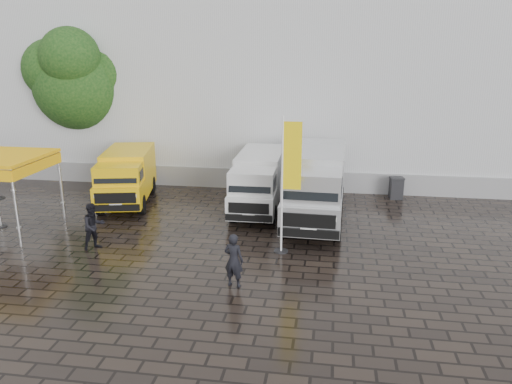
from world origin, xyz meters
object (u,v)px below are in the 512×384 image
(van_white, at_px, (259,183))
(van_silver, at_px, (316,187))
(flagpole, at_px, (288,179))
(van_yellow, at_px, (127,178))
(person_tent, at_px, (94,226))
(wheelie_bin, at_px, (396,188))
(person_front, at_px, (234,260))

(van_white, bearing_deg, van_silver, -23.65)
(flagpole, bearing_deg, van_yellow, 149.18)
(flagpole, distance_m, person_tent, 6.95)
(flagpole, distance_m, wheelie_bin, 8.69)
(wheelie_bin, relative_size, person_front, 0.62)
(flagpole, bearing_deg, van_silver, 76.58)
(person_tent, bearing_deg, person_front, -72.05)
(van_silver, distance_m, flagpole, 3.79)
(van_white, relative_size, person_tent, 3.34)
(flagpole, height_order, wheelie_bin, flagpole)
(van_yellow, bearing_deg, flagpole, -43.19)
(person_front, bearing_deg, van_white, -72.99)
(van_white, height_order, wheelie_bin, van_white)
(wheelie_bin, bearing_deg, van_white, -162.21)
(flagpole, distance_m, person_front, 3.56)
(van_yellow, relative_size, van_white, 0.91)
(wheelie_bin, height_order, person_tent, person_tent)
(person_tent, bearing_deg, flagpole, -44.86)
(van_yellow, relative_size, person_tent, 3.05)
(van_silver, height_order, person_tent, van_silver)
(van_white, xyz_separation_m, van_silver, (2.49, -1.05, 0.21))
(person_front, distance_m, person_tent, 5.78)
(person_front, bearing_deg, flagpole, -100.64)
(van_white, distance_m, person_front, 7.36)
(van_white, distance_m, van_silver, 2.71)
(wheelie_bin, relative_size, person_tent, 0.62)
(van_yellow, distance_m, person_front, 9.74)
(flagpole, bearing_deg, van_white, 110.03)
(van_white, relative_size, person_front, 3.35)
(van_yellow, xyz_separation_m, van_white, (6.00, -0.02, 0.03))
(flagpole, height_order, person_tent, flagpole)
(van_silver, bearing_deg, flagpole, -101.69)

